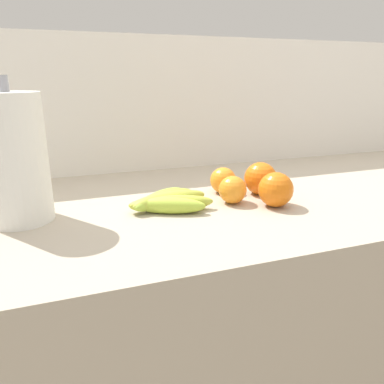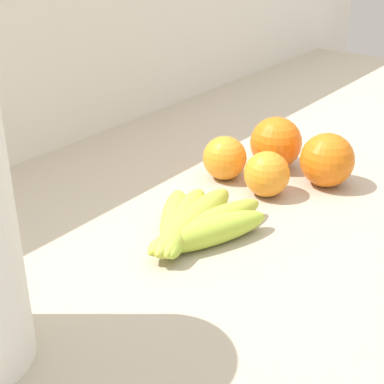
{
  "view_description": "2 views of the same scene",
  "coord_description": "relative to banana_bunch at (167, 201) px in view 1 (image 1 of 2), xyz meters",
  "views": [
    {
      "loc": [
        -0.53,
        -0.78,
        1.18
      ],
      "look_at": [
        -0.28,
        -0.05,
        0.94
      ],
      "focal_mm": 34.26,
      "sensor_mm": 36.0,
      "label": 1
    },
    {
      "loc": [
        -0.82,
        -0.4,
        1.27
      ],
      "look_at": [
        -0.3,
        -0.01,
        0.95
      ],
      "focal_mm": 53.64,
      "sensor_mm": 36.0,
      "label": 2
    }
  ],
  "objects": [
    {
      "name": "counter",
      "position": [
        0.33,
        0.04,
        -0.47
      ],
      "size": [
        1.52,
        0.65,
        0.9
      ],
      "primitive_type": "cube",
      "color": "#ADA08C",
      "rests_on": "ground"
    },
    {
      "name": "wall_back",
      "position": [
        0.33,
        0.39,
        -0.27
      ],
      "size": [
        1.92,
        0.06,
        1.3
      ],
      "primitive_type": "cube",
      "color": "silver",
      "rests_on": "ground"
    },
    {
      "name": "banana_bunch",
      "position": [
        0.0,
        0.0,
        0.0
      ],
      "size": [
        0.19,
        0.16,
        0.04
      ],
      "color": "#B0CE3F",
      "rests_on": "counter"
    },
    {
      "name": "orange_front",
      "position": [
        0.24,
        -0.06,
        0.02
      ],
      "size": [
        0.08,
        0.08,
        0.08
      ],
      "primitive_type": "sphere",
      "color": "orange",
      "rests_on": "counter"
    },
    {
      "name": "orange_center",
      "position": [
        0.16,
        -0.01,
        0.01
      ],
      "size": [
        0.06,
        0.06,
        0.06
      ],
      "primitive_type": "sphere",
      "color": "orange",
      "rests_on": "counter"
    },
    {
      "name": "orange_right",
      "position": [
        0.25,
        0.03,
        0.02
      ],
      "size": [
        0.08,
        0.08,
        0.08
      ],
      "primitive_type": "sphere",
      "color": "orange",
      "rests_on": "counter"
    },
    {
      "name": "orange_far_right",
      "position": [
        0.17,
        0.07,
        0.01
      ],
      "size": [
        0.07,
        0.07,
        0.07
      ],
      "primitive_type": "sphere",
      "color": "orange",
      "rests_on": "counter"
    },
    {
      "name": "paper_towel_roll",
      "position": [
        -0.3,
        0.04,
        0.11
      ],
      "size": [
        0.13,
        0.13,
        0.28
      ],
      "color": "white",
      "rests_on": "counter"
    }
  ]
}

